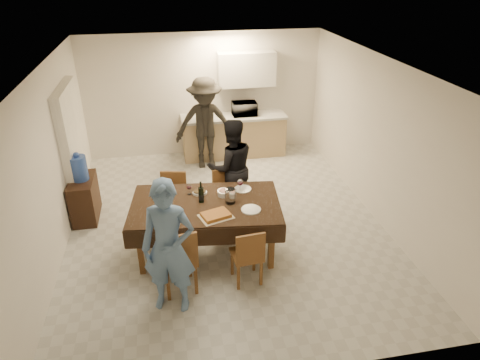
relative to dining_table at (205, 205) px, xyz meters
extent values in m
cube|color=beige|center=(0.39, 0.69, -0.78)|extent=(5.00, 6.00, 0.02)
cube|color=white|center=(0.39, 0.69, 1.82)|extent=(5.00, 6.00, 0.02)
cube|color=silver|center=(0.39, 3.69, 0.52)|extent=(5.00, 0.02, 2.60)
cube|color=silver|center=(0.39, -2.31, 0.52)|extent=(5.00, 0.02, 2.60)
cube|color=silver|center=(-2.11, 0.69, 0.52)|extent=(0.02, 6.00, 2.60)
cube|color=silver|center=(2.89, 0.69, 0.52)|extent=(0.02, 6.00, 2.60)
cube|color=white|center=(-2.03, 1.89, 0.27)|extent=(0.15, 1.40, 2.10)
cube|color=tan|center=(0.99, 3.37, -0.35)|extent=(2.20, 0.60, 0.86)
cube|color=#B6B6B0|center=(0.99, 3.37, 0.10)|extent=(2.24, 0.64, 0.05)
cube|color=silver|center=(1.29, 3.51, 1.07)|extent=(1.20, 0.34, 0.70)
cube|color=black|center=(0.00, 0.00, 0.02)|extent=(2.23, 1.46, 0.04)
cube|color=brown|center=(0.00, 0.00, -0.39)|extent=(0.08, 0.08, 0.78)
cube|color=brown|center=(-0.45, -0.75, -0.31)|extent=(0.51, 0.51, 0.05)
cube|color=brown|center=(-0.45, -0.95, -0.04)|extent=(0.45, 0.11, 0.48)
cube|color=brown|center=(0.45, -0.75, -0.37)|extent=(0.42, 0.42, 0.05)
cube|color=brown|center=(0.45, -0.93, -0.14)|extent=(0.39, 0.07, 0.42)
cube|color=brown|center=(-0.45, 0.75, -0.34)|extent=(0.49, 0.49, 0.05)
cube|color=brown|center=(-0.45, 0.56, -0.10)|extent=(0.41, 0.13, 0.44)
cube|color=brown|center=(0.45, 0.75, -0.35)|extent=(0.49, 0.49, 0.05)
cube|color=brown|center=(0.45, 0.57, -0.11)|extent=(0.40, 0.14, 0.43)
cube|color=black|center=(-1.89, 1.30, -0.43)|extent=(0.39, 0.77, 0.72)
cylinder|color=blue|center=(-1.89, 1.30, 0.14)|extent=(0.27, 0.27, 0.41)
cylinder|color=white|center=(0.35, -0.05, 0.15)|extent=(0.14, 0.14, 0.22)
cube|color=#AF7933|center=(0.10, -0.38, 0.06)|extent=(0.50, 0.43, 0.05)
cylinder|color=silver|center=(0.30, 0.18, 0.08)|extent=(0.20, 0.20, 0.08)
cylinder|color=silver|center=(-0.05, 0.28, 0.06)|extent=(0.20, 0.20, 0.03)
cylinder|color=silver|center=(-0.60, -0.30, 0.05)|extent=(0.27, 0.27, 0.02)
cylinder|color=silver|center=(0.60, -0.30, 0.05)|extent=(0.28, 0.28, 0.02)
cylinder|color=silver|center=(-0.60, 0.30, 0.05)|extent=(0.27, 0.27, 0.02)
cylinder|color=silver|center=(0.60, 0.30, 0.05)|extent=(0.26, 0.26, 0.01)
imported|color=silver|center=(1.22, 3.37, 0.27)|extent=(0.51, 0.35, 0.28)
imported|color=#5F83B5|center=(-0.55, -1.05, 0.10)|extent=(0.73, 0.57, 1.77)
imported|color=black|center=(0.55, 1.05, 0.05)|extent=(0.89, 0.73, 1.67)
imported|color=black|center=(0.33, 2.92, 0.16)|extent=(1.21, 0.70, 1.88)
camera|label=1|loc=(-0.47, -5.22, 3.15)|focal=32.00mm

